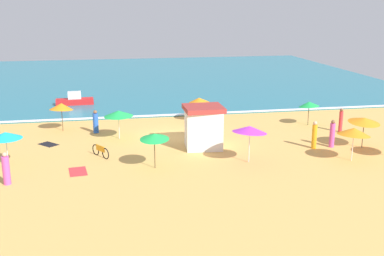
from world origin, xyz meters
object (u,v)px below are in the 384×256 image
at_px(beach_umbrella_4, 309,104).
at_px(parked_bicycle, 100,151).
at_px(beach_umbrella_2, 118,113).
at_px(beachgoer_1, 211,118).
at_px(beach_umbrella_0, 354,131).
at_px(beachgoer_5, 332,134).
at_px(beach_umbrella_7, 5,135).
at_px(beach_umbrella_9, 199,100).
at_px(beach_umbrella_3, 364,120).
at_px(beachgoer_2, 314,135).
at_px(beachgoer_3, 341,120).
at_px(beach_umbrella_5, 61,106).
at_px(beach_umbrella_1, 154,136).
at_px(beach_umbrella_8, 250,129).
at_px(beachgoer_0, 6,170).
at_px(small_boat_0, 75,100).
at_px(lifeguard_cabana, 203,127).
at_px(beachgoer_6, 96,122).

distance_m(beach_umbrella_4, parked_bicycle, 17.00).
xyz_separation_m(beach_umbrella_2, beachgoer_1, (7.07, 1.77, -1.08)).
relative_size(beach_umbrella_0, beach_umbrella_2, 0.96).
bearing_deg(beach_umbrella_2, beachgoer_5, -18.71).
relative_size(beach_umbrella_7, beach_umbrella_9, 1.11).
relative_size(beach_umbrella_3, beachgoer_2, 1.41).
relative_size(beachgoer_1, beachgoer_3, 0.89).
relative_size(beach_umbrella_5, beachgoer_3, 1.37).
bearing_deg(beach_umbrella_5, beachgoer_2, -24.95).
bearing_deg(beachgoer_5, beach_umbrella_1, -170.81).
xyz_separation_m(beach_umbrella_2, beachgoer_5, (13.91, -4.71, -0.95)).
height_order(beach_umbrella_5, beachgoer_2, beach_umbrella_5).
height_order(beach_umbrella_8, beach_umbrella_9, beach_umbrella_8).
height_order(beach_umbrella_4, beachgoer_0, beach_umbrella_4).
bearing_deg(beach_umbrella_2, small_boat_0, 106.75).
bearing_deg(beach_umbrella_9, beach_umbrella_1, -114.19).
xyz_separation_m(parked_bicycle, beachgoer_5, (15.23, -0.76, 0.51)).
xyz_separation_m(lifeguard_cabana, beach_umbrella_7, (-12.11, -1.60, 0.47)).
xyz_separation_m(beach_umbrella_1, beach_umbrella_3, (14.03, 1.43, -0.03)).
distance_m(beach_umbrella_0, beach_umbrella_8, 6.35).
distance_m(beach_umbrella_2, beach_umbrella_9, 7.81).
xyz_separation_m(beach_umbrella_9, small_boat_0, (-10.33, 8.15, -1.20)).
bearing_deg(parked_bicycle, beachgoer_6, 93.18).
bearing_deg(beachgoer_2, small_boat_0, 133.73).
bearing_deg(beach_umbrella_4, parked_bicycle, -162.52).
bearing_deg(small_boat_0, beach_umbrella_2, -73.25).
bearing_deg(beachgoer_6, small_boat_0, 101.16).
bearing_deg(beach_umbrella_1, parked_bicycle, 138.95).
relative_size(beach_umbrella_3, beach_umbrella_4, 1.17).
bearing_deg(beach_umbrella_3, beachgoer_5, 164.56).
relative_size(beach_umbrella_0, beachgoer_0, 1.56).
relative_size(beach_umbrella_2, beachgoer_1, 1.79).
relative_size(beach_umbrella_1, beach_umbrella_7, 0.81).
distance_m(beach_umbrella_7, beachgoer_2, 19.31).
bearing_deg(beachgoer_1, beach_umbrella_4, -4.61).
xyz_separation_m(lifeguard_cabana, beach_umbrella_9, (1.21, 7.31, 0.27)).
xyz_separation_m(beach_umbrella_8, beachgoer_6, (-9.15, 8.60, -1.27)).
xyz_separation_m(lifeguard_cabana, beach_umbrella_1, (-3.64, -3.47, 0.49)).
relative_size(beach_umbrella_4, beachgoer_0, 1.27).
xyz_separation_m(beach_umbrella_5, beachgoer_0, (-2.09, -10.77, -1.05)).
height_order(lifeguard_cabana, beach_umbrella_0, lifeguard_cabana).
height_order(beachgoer_3, beachgoer_6, beachgoer_3).
relative_size(parked_bicycle, beachgoer_1, 0.97).
bearing_deg(beachgoer_0, parked_bicycle, 37.98).
bearing_deg(beach_umbrella_7, beach_umbrella_5, 71.85).
distance_m(beach_umbrella_0, parked_bicycle, 15.61).
bearing_deg(beach_umbrella_8, beach_umbrella_1, 179.70).
bearing_deg(beach_umbrella_0, beach_umbrella_3, 48.88).
distance_m(beach_umbrella_4, beachgoer_3, 2.95).
bearing_deg(beachgoer_0, beach_umbrella_5, 79.02).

